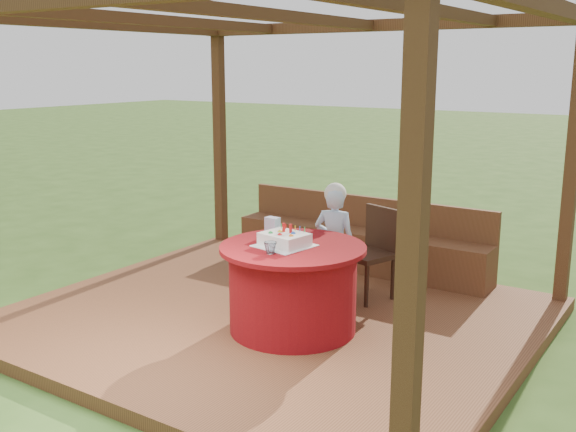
# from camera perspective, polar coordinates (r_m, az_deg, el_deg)

# --- Properties ---
(ground) EXTENTS (60.00, 60.00, 0.00)m
(ground) POSITION_cam_1_polar(r_m,az_deg,el_deg) (6.35, -1.26, -9.26)
(ground) COLOR #31531B
(ground) RESTS_ON ground
(deck) EXTENTS (4.50, 4.00, 0.12)m
(deck) POSITION_cam_1_polar(r_m,az_deg,el_deg) (6.32, -1.26, -8.76)
(deck) COLOR brown
(deck) RESTS_ON ground
(pergola) EXTENTS (4.50, 4.00, 2.72)m
(pergola) POSITION_cam_1_polar(r_m,az_deg,el_deg) (5.89, -1.38, 13.03)
(pergola) COLOR brown
(pergola) RESTS_ON deck
(bench) EXTENTS (3.00, 0.42, 0.80)m
(bench) POSITION_cam_1_polar(r_m,az_deg,el_deg) (7.63, 6.10, -2.49)
(bench) COLOR brown
(bench) RESTS_ON deck
(table) EXTENTS (1.25, 1.25, 0.76)m
(table) POSITION_cam_1_polar(r_m,az_deg,el_deg) (5.81, 0.41, -6.06)
(table) COLOR maroon
(table) RESTS_ON deck
(chair) EXTENTS (0.57, 0.57, 0.89)m
(chair) POSITION_cam_1_polar(r_m,az_deg,el_deg) (6.65, 7.24, -2.69)
(chair) COLOR #311B0F
(chair) RESTS_ON deck
(elderly_woman) EXTENTS (0.45, 0.35, 1.16)m
(elderly_woman) POSITION_cam_1_polar(r_m,az_deg,el_deg) (6.52, 3.96, -2.09)
(elderly_woman) COLOR #9DC2EA
(elderly_woman) RESTS_ON deck
(birthday_cake) EXTENTS (0.49, 0.49, 0.19)m
(birthday_cake) POSITION_cam_1_polar(r_m,az_deg,el_deg) (5.68, -0.30, -2.00)
(birthday_cake) COLOR white
(birthday_cake) RESTS_ON table
(gift_bag) EXTENTS (0.13, 0.09, 0.18)m
(gift_bag) POSITION_cam_1_polar(r_m,az_deg,el_deg) (5.98, -1.32, -0.94)
(gift_bag) COLOR #E494CE
(gift_bag) RESTS_ON table
(drinking_glass) EXTENTS (0.11, 0.11, 0.10)m
(drinking_glass) POSITION_cam_1_polar(r_m,az_deg,el_deg) (5.45, -1.50, -2.71)
(drinking_glass) COLOR white
(drinking_glass) RESTS_ON table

